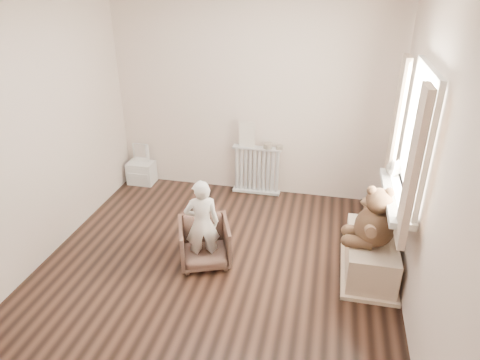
% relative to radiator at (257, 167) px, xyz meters
% --- Properties ---
extents(floor, '(3.60, 3.60, 0.01)m').
position_rel_radiator_xyz_m(floor, '(-0.11, -1.68, -0.39)').
color(floor, black).
rests_on(floor, ground).
extents(back_wall, '(3.60, 0.02, 2.60)m').
position_rel_radiator_xyz_m(back_wall, '(-0.11, 0.12, 0.91)').
color(back_wall, silver).
rests_on(back_wall, ground).
extents(front_wall, '(3.60, 0.02, 2.60)m').
position_rel_radiator_xyz_m(front_wall, '(-0.11, -3.48, 0.91)').
color(front_wall, silver).
rests_on(front_wall, ground).
extents(left_wall, '(0.02, 3.60, 2.60)m').
position_rel_radiator_xyz_m(left_wall, '(-1.91, -1.68, 0.91)').
color(left_wall, silver).
rests_on(left_wall, ground).
extents(right_wall, '(0.02, 3.60, 2.60)m').
position_rel_radiator_xyz_m(right_wall, '(1.69, -1.68, 0.91)').
color(right_wall, silver).
rests_on(right_wall, ground).
extents(window, '(0.03, 0.90, 1.10)m').
position_rel_radiator_xyz_m(window, '(1.65, -1.38, 1.06)').
color(window, white).
rests_on(window, right_wall).
extents(window_sill, '(0.22, 1.10, 0.06)m').
position_rel_radiator_xyz_m(window_sill, '(1.56, -1.38, 0.48)').
color(window_sill, silver).
rests_on(window_sill, right_wall).
extents(curtain_left, '(0.06, 0.26, 1.30)m').
position_rel_radiator_xyz_m(curtain_left, '(1.54, -1.95, 1.00)').
color(curtain_left, '#C2AA92').
rests_on(curtain_left, right_wall).
extents(curtain_right, '(0.06, 0.26, 1.30)m').
position_rel_radiator_xyz_m(curtain_right, '(1.54, -0.81, 1.00)').
color(curtain_right, '#C2AA92').
rests_on(curtain_right, right_wall).
extents(radiator, '(0.64, 0.12, 0.68)m').
position_rel_radiator_xyz_m(radiator, '(0.00, 0.00, 0.00)').
color(radiator, silver).
rests_on(radiator, floor).
extents(paper_doll, '(0.20, 0.02, 0.34)m').
position_rel_radiator_xyz_m(paper_doll, '(-0.14, 0.00, 0.45)').
color(paper_doll, beige).
rests_on(paper_doll, radiator).
extents(tin_a, '(0.11, 0.11, 0.07)m').
position_rel_radiator_xyz_m(tin_a, '(0.14, 0.00, 0.32)').
color(tin_a, '#A59E8C').
rests_on(tin_a, radiator).
extents(tin_b, '(0.09, 0.09, 0.05)m').
position_rel_radiator_xyz_m(tin_b, '(0.29, 0.00, 0.31)').
color(tin_b, '#A59E8C').
rests_on(tin_b, radiator).
extents(toy_vanity, '(0.36, 0.26, 0.57)m').
position_rel_radiator_xyz_m(toy_vanity, '(-1.66, -0.03, -0.11)').
color(toy_vanity, silver).
rests_on(toy_vanity, floor).
extents(armchair, '(0.65, 0.66, 0.47)m').
position_rel_radiator_xyz_m(armchair, '(-0.25, -1.61, -0.16)').
color(armchair, brown).
rests_on(armchair, floor).
extents(child, '(0.41, 0.34, 0.95)m').
position_rel_radiator_xyz_m(child, '(-0.25, -1.66, 0.11)').
color(child, white).
rests_on(child, armchair).
extents(toy_bench, '(0.46, 0.88, 0.41)m').
position_rel_radiator_xyz_m(toy_bench, '(1.41, -1.43, -0.19)').
color(toy_bench, beige).
rests_on(toy_bench, floor).
extents(teddy_bear, '(0.49, 0.38, 0.59)m').
position_rel_radiator_xyz_m(teddy_bear, '(1.40, -1.53, 0.28)').
color(teddy_bear, '#3C2719').
rests_on(teddy_bear, toy_bench).
extents(plush_cat, '(0.15, 0.24, 0.19)m').
position_rel_radiator_xyz_m(plush_cat, '(1.55, -0.99, 0.61)').
color(plush_cat, gray).
rests_on(plush_cat, window_sill).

